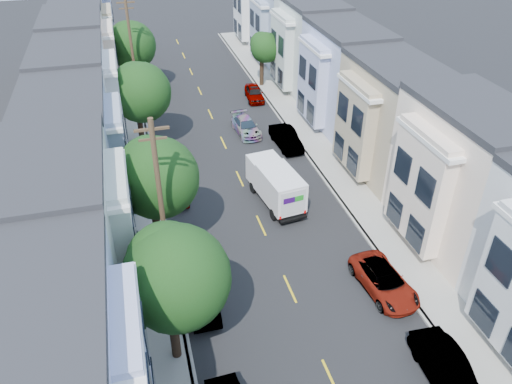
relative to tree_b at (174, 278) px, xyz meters
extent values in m
plane|color=black|center=(6.30, 2.92, -4.93)|extent=(160.00, 160.00, 0.00)
cube|color=black|center=(6.30, 17.92, -4.92)|extent=(12.00, 70.00, 0.02)
cube|color=gray|center=(0.25, 17.92, -4.85)|extent=(0.30, 70.00, 0.15)
cube|color=gray|center=(12.35, 17.92, -4.85)|extent=(0.30, 70.00, 0.15)
cube|color=gray|center=(-1.05, 17.92, -4.85)|extent=(2.60, 70.00, 0.15)
cube|color=gray|center=(13.65, 17.92, -4.85)|extent=(2.60, 70.00, 0.15)
cube|color=gold|center=(6.30, 17.92, -4.93)|extent=(0.12, 70.00, 0.01)
cube|color=tan|center=(-4.85, 17.92, -4.93)|extent=(5.00, 70.00, 8.50)
cube|color=tan|center=(17.45, 17.92, -4.93)|extent=(5.00, 70.00, 8.50)
cylinder|color=black|center=(-0.30, 0.00, -3.28)|extent=(0.44, 0.44, 3.30)
sphere|color=#16330E|center=(0.00, 0.00, 0.02)|extent=(4.70, 4.70, 4.70)
cylinder|color=black|center=(-0.30, 8.10, -3.19)|extent=(0.44, 0.44, 3.49)
sphere|color=#16330E|center=(0.00, 8.10, 0.19)|extent=(4.66, 4.66, 4.66)
cylinder|color=black|center=(-0.30, 21.61, -3.32)|extent=(0.44, 0.44, 3.23)
sphere|color=#16330E|center=(0.00, 21.61, -0.06)|extent=(4.70, 4.70, 4.70)
cylinder|color=black|center=(-0.30, 34.27, -3.32)|extent=(0.44, 0.44, 3.21)
sphere|color=#16330E|center=(0.00, 34.27, -0.07)|extent=(4.70, 4.70, 4.70)
cylinder|color=black|center=(12.90, 32.67, -3.44)|extent=(0.44, 0.44, 2.98)
sphere|color=#16330E|center=(13.20, 32.67, -0.87)|extent=(3.08, 3.08, 3.08)
cylinder|color=#42301E|center=(0.00, 4.92, 0.07)|extent=(0.26, 0.26, 10.00)
cube|color=#42301E|center=(0.00, 4.92, 4.67)|extent=(1.60, 0.12, 0.12)
cylinder|color=#42301E|center=(0.00, 30.92, 0.07)|extent=(0.26, 0.26, 10.00)
cube|color=#42301E|center=(0.00, 30.92, 4.67)|extent=(1.60, 0.12, 0.12)
cube|color=silver|center=(7.98, 10.51, -3.28)|extent=(2.12, 3.79, 2.07)
cube|color=silver|center=(7.98, 13.29, -3.37)|extent=(2.12, 1.76, 1.91)
cube|color=black|center=(7.98, 11.31, -4.43)|extent=(1.95, 5.44, 0.21)
cube|color=#2D0A51|center=(7.67, 8.62, -3.04)|extent=(0.79, 0.04, 0.39)
cube|color=#198C1E|center=(8.37, 8.62, -3.04)|extent=(0.62, 0.04, 0.39)
cylinder|color=black|center=(7.03, 9.47, -4.53)|extent=(0.25, 0.79, 0.79)
cylinder|color=black|center=(8.93, 9.47, -4.53)|extent=(0.25, 0.79, 0.79)
cylinder|color=black|center=(7.03, 13.03, -4.53)|extent=(0.25, 0.79, 0.79)
cylinder|color=black|center=(8.93, 13.03, -4.53)|extent=(0.25, 0.79, 0.79)
imported|color=black|center=(8.61, 22.25, -4.29)|extent=(2.07, 4.39, 1.28)
imported|color=#A6A6A6|center=(1.40, 2.98, -4.23)|extent=(1.48, 4.17, 1.39)
imported|color=#320408|center=(1.40, 13.51, -4.31)|extent=(1.58, 3.84, 1.23)
imported|color=#4E4E4E|center=(11.20, -4.50, -4.18)|extent=(1.77, 4.55, 1.49)
imported|color=silver|center=(11.20, 1.53, -4.27)|extent=(2.55, 4.88, 1.31)
imported|color=black|center=(11.20, 18.97, -4.19)|extent=(1.80, 4.50, 1.47)
imported|color=#0C0C40|center=(11.20, 29.29, -4.26)|extent=(1.94, 4.27, 1.35)
camera|label=1|loc=(-0.69, -16.02, 14.62)|focal=35.00mm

